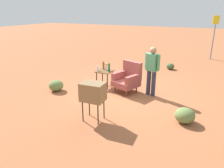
% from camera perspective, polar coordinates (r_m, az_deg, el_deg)
% --- Properties ---
extents(ground_plane, '(60.00, 60.00, 0.00)m').
position_cam_1_polar(ground_plane, '(7.60, 4.33, -2.07)').
color(ground_plane, '#A05B38').
extents(armchair, '(0.98, 0.99, 1.06)m').
position_cam_1_polar(armchair, '(7.47, 4.29, 1.62)').
color(armchair, brown).
rests_on(armchair, ground).
extents(side_table, '(0.56, 0.56, 0.61)m').
position_cam_1_polar(side_table, '(7.95, -1.95, 2.92)').
color(side_table, black).
rests_on(side_table, ground).
extents(tv_on_stand, '(0.63, 0.48, 1.03)m').
position_cam_1_polar(tv_on_stand, '(5.44, -5.12, -2.16)').
color(tv_on_stand, black).
rests_on(tv_on_stand, ground).
extents(person_standing, '(0.54, 0.33, 1.64)m').
position_cam_1_polar(person_standing, '(7.12, 10.64, 4.13)').
color(person_standing, '#2D3347').
rests_on(person_standing, ground).
extents(road_sign, '(0.33, 0.33, 2.44)m').
position_cam_1_polar(road_sign, '(13.65, 25.59, 11.72)').
color(road_sign, gray).
rests_on(road_sign, ground).
extents(bottle_wine_green, '(0.07, 0.07, 0.32)m').
position_cam_1_polar(bottle_wine_green, '(7.75, -0.79, 4.39)').
color(bottle_wine_green, '#1E5623').
rests_on(bottle_wine_green, side_table).
extents(bottle_tall_amber, '(0.07, 0.07, 0.30)m').
position_cam_1_polar(bottle_tall_amber, '(8.12, -2.30, 5.02)').
color(bottle_tall_amber, brown).
rests_on(bottle_tall_amber, side_table).
extents(bottle_short_clear, '(0.06, 0.06, 0.20)m').
position_cam_1_polar(bottle_short_clear, '(7.91, -3.87, 4.22)').
color(bottle_short_clear, silver).
rests_on(bottle_short_clear, side_table).
extents(flower_vase, '(0.15, 0.10, 0.27)m').
position_cam_1_polar(flower_vase, '(8.01, -1.58, 4.79)').
color(flower_vase, silver).
rests_on(flower_vase, side_table).
extents(shrub_near, '(0.51, 0.51, 0.40)m').
position_cam_1_polar(shrub_near, '(5.83, 18.91, -7.95)').
color(shrub_near, olive).
rests_on(shrub_near, ground).
extents(shrub_far, '(0.51, 0.51, 0.40)m').
position_cam_1_polar(shrub_far, '(7.85, -14.74, -0.40)').
color(shrub_far, olive).
rests_on(shrub_far, ground).
extents(shrub_lone, '(0.38, 0.38, 0.29)m').
position_cam_1_polar(shrub_lone, '(10.76, 15.34, 4.57)').
color(shrub_lone, '#475B33').
rests_on(shrub_lone, ground).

